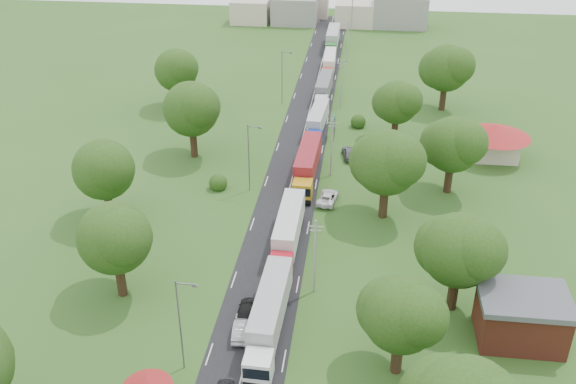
# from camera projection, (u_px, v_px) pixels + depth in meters

# --- Properties ---
(ground) EXTENTS (260.00, 260.00, 0.00)m
(ground) POSITION_uv_depth(u_px,v_px,m) (273.00, 252.00, 76.49)
(ground) COLOR #2A501A
(ground) RESTS_ON ground
(road) EXTENTS (8.00, 200.00, 0.04)m
(road) POSITION_uv_depth(u_px,v_px,m) (293.00, 176.00, 93.92)
(road) COLOR black
(road) RESTS_ON ground
(info_sign) EXTENTS (0.12, 3.10, 4.10)m
(info_sign) POSITION_uv_depth(u_px,v_px,m) (335.00, 120.00, 105.01)
(info_sign) COLOR slate
(info_sign) RESTS_ON ground
(pole_1) EXTENTS (1.60, 0.24, 9.00)m
(pole_1) POSITION_uv_depth(u_px,v_px,m) (315.00, 256.00, 67.55)
(pole_1) COLOR gray
(pole_1) RESTS_ON ground
(pole_2) EXTENTS (1.60, 0.24, 9.00)m
(pole_2) POSITION_uv_depth(u_px,v_px,m) (332.00, 146.00, 91.97)
(pole_2) COLOR gray
(pole_2) RESTS_ON ground
(pole_3) EXTENTS (1.60, 0.24, 9.00)m
(pole_3) POSITION_uv_depth(u_px,v_px,m) (341.00, 83.00, 116.38)
(pole_3) COLOR gray
(pole_3) RESTS_ON ground
(pole_4) EXTENTS (1.60, 0.24, 9.00)m
(pole_4) POSITION_uv_depth(u_px,v_px,m) (348.00, 41.00, 140.79)
(pole_4) COLOR gray
(pole_4) RESTS_ON ground
(pole_5) EXTENTS (1.60, 0.24, 9.00)m
(pole_5) POSITION_uv_depth(u_px,v_px,m) (352.00, 12.00, 165.21)
(pole_5) COLOR gray
(pole_5) RESTS_ON ground
(lamp_0) EXTENTS (2.03, 0.22, 10.00)m
(lamp_0) POSITION_uv_depth(u_px,v_px,m) (181.00, 321.00, 56.97)
(lamp_0) COLOR slate
(lamp_0) RESTS_ON ground
(lamp_1) EXTENTS (2.03, 0.22, 10.00)m
(lamp_1) POSITION_uv_depth(u_px,v_px,m) (250.00, 155.00, 87.49)
(lamp_1) COLOR slate
(lamp_1) RESTS_ON ground
(lamp_2) EXTENTS (2.03, 0.22, 10.00)m
(lamp_2) POSITION_uv_depth(u_px,v_px,m) (283.00, 74.00, 118.00)
(lamp_2) COLOR slate
(lamp_2) RESTS_ON ground
(tree_2) EXTENTS (8.00, 8.00, 10.10)m
(tree_2) POSITION_uv_depth(u_px,v_px,m) (401.00, 314.00, 56.26)
(tree_2) COLOR #382616
(tree_2) RESTS_ON ground
(tree_3) EXTENTS (8.80, 8.80, 11.07)m
(tree_3) POSITION_uv_depth(u_px,v_px,m) (459.00, 249.00, 64.05)
(tree_3) COLOR #382616
(tree_3) RESTS_ON ground
(tree_4) EXTENTS (9.60, 9.60, 12.05)m
(tree_4) POSITION_uv_depth(u_px,v_px,m) (387.00, 162.00, 80.21)
(tree_4) COLOR #382616
(tree_4) RESTS_ON ground
(tree_5) EXTENTS (8.80, 8.80, 11.07)m
(tree_5) POSITION_uv_depth(u_px,v_px,m) (453.00, 144.00, 86.50)
(tree_5) COLOR #382616
(tree_5) RESTS_ON ground
(tree_6) EXTENTS (8.00, 8.00, 10.10)m
(tree_6) POSITION_uv_depth(u_px,v_px,m) (397.00, 102.00, 102.37)
(tree_6) COLOR #382616
(tree_6) RESTS_ON ground
(tree_7) EXTENTS (9.60, 9.60, 12.05)m
(tree_7) POSITION_uv_depth(u_px,v_px,m) (446.00, 68.00, 113.90)
(tree_7) COLOR #382616
(tree_7) RESTS_ON ground
(tree_10) EXTENTS (8.80, 8.80, 11.07)m
(tree_10) POSITION_uv_depth(u_px,v_px,m) (115.00, 237.00, 66.06)
(tree_10) COLOR #382616
(tree_10) RESTS_ON ground
(tree_11) EXTENTS (8.80, 8.80, 11.07)m
(tree_11) POSITION_uv_depth(u_px,v_px,m) (104.00, 169.00, 79.89)
(tree_11) COLOR #382616
(tree_11) RESTS_ON ground
(tree_12) EXTENTS (9.60, 9.60, 12.05)m
(tree_12) POSITION_uv_depth(u_px,v_px,m) (191.00, 109.00, 96.40)
(tree_12) COLOR #382616
(tree_12) RESTS_ON ground
(tree_13) EXTENTS (8.80, 8.80, 11.07)m
(tree_13) POSITION_uv_depth(u_px,v_px,m) (176.00, 70.00, 114.98)
(tree_13) COLOR #382616
(tree_13) RESTS_ON ground
(house_brick) EXTENTS (8.60, 6.60, 5.20)m
(house_brick) POSITION_uv_depth(u_px,v_px,m) (521.00, 317.00, 61.97)
(house_brick) COLOR maroon
(house_brick) RESTS_ON ground
(house_cream) EXTENTS (10.08, 10.08, 5.80)m
(house_cream) POSITION_uv_depth(u_px,v_px,m) (496.00, 136.00, 97.68)
(house_cream) COLOR #BEB29E
(house_cream) RESTS_ON ground
(distant_town) EXTENTS (52.00, 8.00, 8.00)m
(distant_town) POSITION_uv_depth(u_px,v_px,m) (334.00, 12.00, 170.65)
(distant_town) COLOR gray
(distant_town) RESTS_ON ground
(truck_0) EXTENTS (2.94, 15.37, 4.25)m
(truck_0) POSITION_uv_depth(u_px,v_px,m) (269.00, 315.00, 62.83)
(truck_0) COLOR white
(truck_0) RESTS_ON ground
(truck_1) EXTENTS (2.65, 15.09, 4.18)m
(truck_1) POSITION_uv_depth(u_px,v_px,m) (288.00, 231.00, 76.45)
(truck_1) COLOR #B31423
(truck_1) RESTS_ON ground
(truck_2) EXTENTS (3.04, 15.68, 4.34)m
(truck_2) POSITION_uv_depth(u_px,v_px,m) (307.00, 164.00, 92.19)
(truck_2) COLOR #BB8716
(truck_2) RESTS_ON ground
(truck_3) EXTENTS (3.02, 13.75, 3.80)m
(truck_3) POSITION_uv_depth(u_px,v_px,m) (318.00, 121.00, 107.37)
(truck_3) COLOR navy
(truck_3) RESTS_ON ground
(truck_4) EXTENTS (2.77, 13.94, 3.86)m
(truck_4) POSITION_uv_depth(u_px,v_px,m) (324.00, 89.00, 121.53)
(truck_4) COLOR silver
(truck_4) RESTS_ON ground
(truck_5) EXTENTS (2.52, 13.63, 3.77)m
(truck_5) POSITION_uv_depth(u_px,v_px,m) (329.00, 63.00, 135.74)
(truck_5) COLOR #BB391C
(truck_5) RESTS_ON ground
(truck_6) EXTENTS (2.68, 15.57, 4.32)m
(truck_6) POSITION_uv_depth(u_px,v_px,m) (333.00, 39.00, 151.76)
(truck_6) COLOR #276A2A
(truck_6) RESTS_ON ground
(car_lane_mid) EXTENTS (1.90, 4.68, 1.51)m
(car_lane_mid) POSITION_uv_depth(u_px,v_px,m) (242.00, 328.00, 63.39)
(car_lane_mid) COLOR #A3A4AB
(car_lane_mid) RESTS_ON ground
(car_lane_rear) EXTENTS (2.09, 4.85, 1.39)m
(car_lane_rear) POSITION_uv_depth(u_px,v_px,m) (247.00, 311.00, 65.80)
(car_lane_rear) COLOR black
(car_lane_rear) RESTS_ON ground
(car_verge_near) EXTENTS (3.05, 5.42, 1.43)m
(car_verge_near) POSITION_uv_depth(u_px,v_px,m) (328.00, 197.00, 86.90)
(car_verge_near) COLOR white
(car_verge_near) RESTS_ON ground
(car_verge_far) EXTENTS (2.86, 5.13, 1.65)m
(car_verge_far) POSITION_uv_depth(u_px,v_px,m) (350.00, 153.00, 99.14)
(car_verge_far) COLOR #55595C
(car_verge_far) RESTS_ON ground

